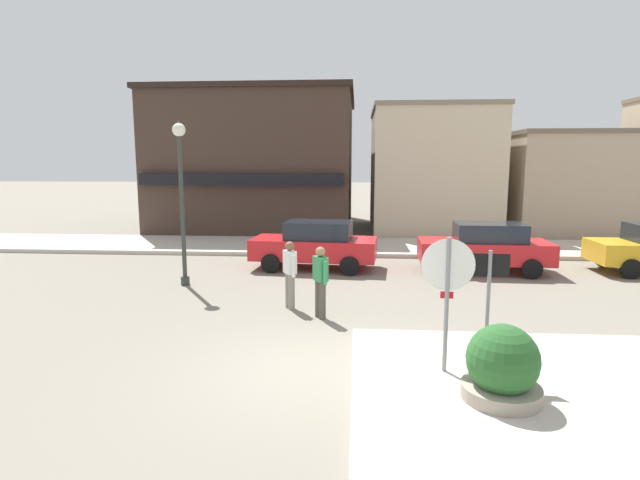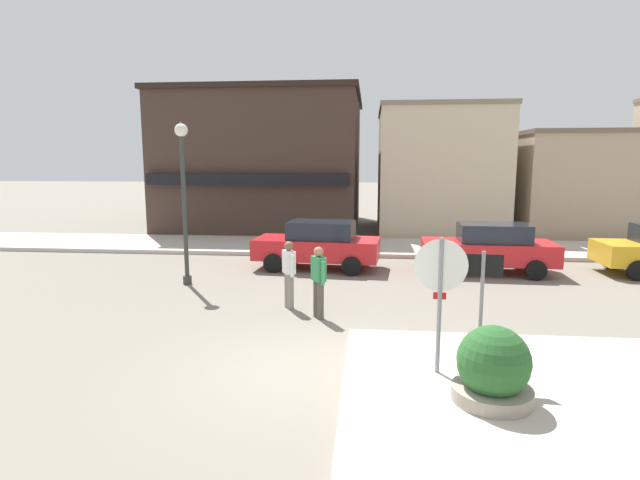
# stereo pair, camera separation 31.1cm
# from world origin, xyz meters

# --- Properties ---
(ground_plane) EXTENTS (160.00, 160.00, 0.00)m
(ground_plane) POSITION_xyz_m (0.00, 0.00, 0.00)
(ground_plane) COLOR gray
(sidewalk_corner) EXTENTS (6.40, 4.80, 0.15)m
(sidewalk_corner) POSITION_xyz_m (3.79, -0.71, 0.07)
(sidewalk_corner) COLOR beige
(sidewalk_corner) RESTS_ON ground
(kerb_far) EXTENTS (80.00, 4.00, 0.15)m
(kerb_far) POSITION_xyz_m (0.00, 12.03, 0.07)
(kerb_far) COLOR beige
(kerb_far) RESTS_ON ground
(stop_sign) EXTENTS (0.82, 0.08, 2.30)m
(stop_sign) POSITION_xyz_m (2.06, -0.22, 1.52)
(stop_sign) COLOR gray
(stop_sign) RESTS_ON ground
(one_way_sign) EXTENTS (0.60, 0.07, 2.10)m
(one_way_sign) POSITION_xyz_m (2.70, -0.19, 1.33)
(one_way_sign) COLOR gray
(one_way_sign) RESTS_ON ground
(planter) EXTENTS (1.10, 1.10, 1.23)m
(planter) POSITION_xyz_m (2.69, -1.14, 0.56)
(planter) COLOR gray
(planter) RESTS_ON ground
(lamp_post) EXTENTS (0.36, 0.36, 4.54)m
(lamp_post) POSITION_xyz_m (-4.19, 5.57, 2.96)
(lamp_post) COLOR #333833
(lamp_post) RESTS_ON ground
(parked_car_nearest) EXTENTS (4.13, 2.14, 1.56)m
(parked_car_nearest) POSITION_xyz_m (-0.70, 8.04, 0.81)
(parked_car_nearest) COLOR red
(parked_car_nearest) RESTS_ON ground
(parked_car_second) EXTENTS (4.06, 1.98, 1.56)m
(parked_car_second) POSITION_xyz_m (4.68, 7.93, 0.81)
(parked_car_second) COLOR red
(parked_car_second) RESTS_ON ground
(pedestrian_crossing_near) EXTENTS (0.37, 0.52, 1.61)m
(pedestrian_crossing_near) POSITION_xyz_m (-0.15, 2.84, 0.87)
(pedestrian_crossing_near) COLOR #4C473D
(pedestrian_crossing_near) RESTS_ON ground
(pedestrian_crossing_far) EXTENTS (0.37, 0.53, 1.61)m
(pedestrian_crossing_far) POSITION_xyz_m (-0.92, 3.52, 0.87)
(pedestrian_crossing_far) COLOR gray
(pedestrian_crossing_far) RESTS_ON ground
(building_corner_shop) EXTENTS (9.82, 10.17, 6.90)m
(building_corner_shop) POSITION_xyz_m (-4.50, 18.85, 3.46)
(building_corner_shop) COLOR #3D2D26
(building_corner_shop) RESTS_ON ground
(building_storefront_left_near) EXTENTS (5.91, 7.00, 6.09)m
(building_storefront_left_near) POSITION_xyz_m (4.30, 17.88, 3.05)
(building_storefront_left_near) COLOR beige
(building_storefront_left_near) RESTS_ON ground
(building_storefront_left_mid) EXTENTS (5.52, 7.48, 4.87)m
(building_storefront_left_mid) POSITION_xyz_m (10.59, 18.16, 2.44)
(building_storefront_left_mid) COLOR tan
(building_storefront_left_mid) RESTS_ON ground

